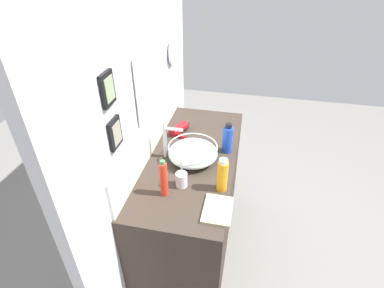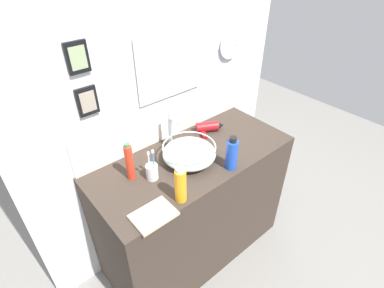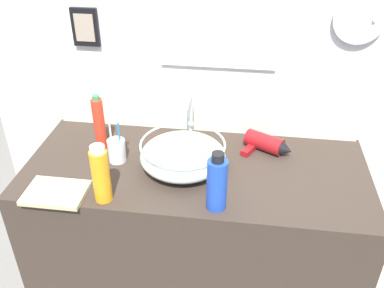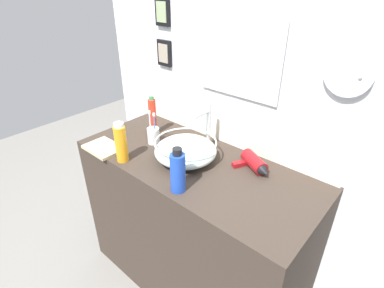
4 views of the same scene
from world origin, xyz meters
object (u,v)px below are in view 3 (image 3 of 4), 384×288
Objects in this scene: glass_bowl_sink at (183,155)px; faucet at (189,112)px; toothbrush_cup at (116,150)px; shampoo_bottle at (101,174)px; spray_bottle at (99,124)px; hand_towel at (56,193)px; hair_drier at (267,144)px; soap_dispenser at (217,183)px.

glass_bowl_sink is 0.19m from faucet.
toothbrush_cup is at bearing 178.11° from glass_bowl_sink.
faucet is at bearing 58.31° from shampoo_bottle.
shampoo_bottle is (0.02, -0.23, 0.05)m from toothbrush_cup.
glass_bowl_sink is at bearing 42.51° from shampoo_bottle.
toothbrush_cup is at bearing -148.32° from faucet.
spray_bottle reaches higher than hand_towel.
hair_drier is 1.08× the size of toothbrush_cup.
spray_bottle is 1.13× the size of hand_towel.
soap_dispenser is 1.02× the size of hand_towel.
hair_drier is 0.59m from toothbrush_cup.
hand_towel is at bearing -101.90° from spray_bottle.
glass_bowl_sink is 1.49× the size of shampoo_bottle.
soap_dispenser is (-0.17, -0.36, 0.06)m from hair_drier.
spray_bottle reaches higher than glass_bowl_sink.
hair_drier is at bearing 14.88° from toothbrush_cup.
hair_drier is 0.66m from spray_bottle.
spray_bottle is (-0.34, 0.09, 0.05)m from glass_bowl_sink.
glass_bowl_sink is at bearing 28.18° from hand_towel.
soap_dispenser is at bearing 1.95° from shampoo_bottle.
spray_bottle is (-0.34, -0.08, -0.04)m from faucet.
faucet is 0.33m from hair_drier.
shampoo_bottle is at bearing -70.95° from spray_bottle.
toothbrush_cup is 0.46m from soap_dispenser.
shampoo_bottle is at bearing -121.69° from faucet.
hair_drier is (0.31, -0.01, -0.12)m from faucet.
faucet is 1.21× the size of shampoo_bottle.
hand_towel is (-0.41, -0.39, -0.14)m from faucet.
soap_dispenser is 1.00× the size of shampoo_bottle.
spray_bottle is at bearing 148.85° from soap_dispenser.
spray_bottle reaches higher than toothbrush_cup.
hair_drier is at bearing 65.30° from soap_dispenser.
faucet reaches higher than hand_towel.
glass_bowl_sink is 0.36m from spray_bottle.
hair_drier is at bearing 27.73° from hand_towel.
hand_towel is (-0.07, -0.31, -0.10)m from spray_bottle.
faucet is 1.23× the size of hand_towel.
soap_dispenser is 0.57m from spray_bottle.
hair_drier is 0.67m from shampoo_bottle.
shampoo_bottle is 1.02× the size of hand_towel.
glass_bowl_sink is at bearing -14.61° from spray_bottle.
shampoo_bottle is (-0.55, -0.38, 0.07)m from hair_drier.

